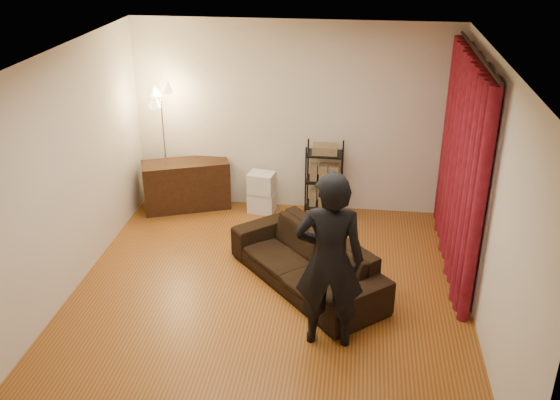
# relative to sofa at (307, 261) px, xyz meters

# --- Properties ---
(floor) EXTENTS (5.00, 5.00, 0.00)m
(floor) POSITION_rel_sofa_xyz_m (-0.40, -0.36, -0.31)
(floor) COLOR brown
(floor) RESTS_ON ground
(ceiling) EXTENTS (5.00, 5.00, 0.00)m
(ceiling) POSITION_rel_sofa_xyz_m (-0.40, -0.36, 2.39)
(ceiling) COLOR white
(ceiling) RESTS_ON ground
(wall_back) EXTENTS (5.00, 0.00, 5.00)m
(wall_back) POSITION_rel_sofa_xyz_m (-0.40, 2.14, 1.04)
(wall_back) COLOR beige
(wall_back) RESTS_ON ground
(wall_front) EXTENTS (5.00, 0.00, 5.00)m
(wall_front) POSITION_rel_sofa_xyz_m (-0.40, -2.86, 1.04)
(wall_front) COLOR beige
(wall_front) RESTS_ON ground
(wall_left) EXTENTS (0.00, 5.00, 5.00)m
(wall_left) POSITION_rel_sofa_xyz_m (-2.65, -0.36, 1.04)
(wall_left) COLOR beige
(wall_left) RESTS_ON ground
(wall_right) EXTENTS (0.00, 5.00, 5.00)m
(wall_right) POSITION_rel_sofa_xyz_m (1.85, -0.36, 1.04)
(wall_right) COLOR beige
(wall_right) RESTS_ON ground
(curtain_rod) EXTENTS (0.04, 2.65, 0.04)m
(curtain_rod) POSITION_rel_sofa_xyz_m (1.75, 0.76, 2.27)
(curtain_rod) COLOR black
(curtain_rod) RESTS_ON wall_right
(curtain) EXTENTS (0.22, 2.65, 2.55)m
(curtain) POSITION_rel_sofa_xyz_m (1.73, 0.76, 0.97)
(curtain) COLOR maroon
(curtain) RESTS_ON ground
(sofa) EXTENTS (2.00, 2.12, 0.61)m
(sofa) POSITION_rel_sofa_xyz_m (0.00, 0.00, 0.00)
(sofa) COLOR black
(sofa) RESTS_ON ground
(person) EXTENTS (0.69, 0.47, 1.86)m
(person) POSITION_rel_sofa_xyz_m (0.30, -1.02, 0.62)
(person) COLOR black
(person) RESTS_ON ground
(media_cabinet) EXTENTS (1.31, 0.87, 0.72)m
(media_cabinet) POSITION_rel_sofa_xyz_m (-1.93, 1.86, 0.05)
(media_cabinet) COLOR black
(media_cabinet) RESTS_ON ground
(storage_boxes) EXTENTS (0.40, 0.34, 0.61)m
(storage_boxes) POSITION_rel_sofa_xyz_m (-0.82, 1.85, 0.00)
(storage_boxes) COLOR beige
(storage_boxes) RESTS_ON ground
(wire_shelf) EXTENTS (0.57, 0.47, 1.08)m
(wire_shelf) POSITION_rel_sofa_xyz_m (0.07, 1.88, 0.23)
(wire_shelf) COLOR black
(wire_shelf) RESTS_ON ground
(floor_lamp) EXTENTS (0.41, 0.41, 1.85)m
(floor_lamp) POSITION_rel_sofa_xyz_m (-2.18, 1.76, 0.62)
(floor_lamp) COLOR silver
(floor_lamp) RESTS_ON ground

